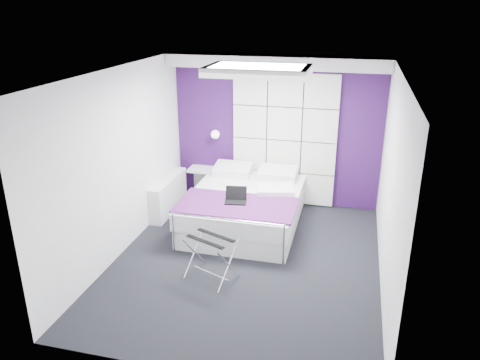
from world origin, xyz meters
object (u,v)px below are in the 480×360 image
Objects in this scene: bed at (245,207)px; nightstand at (202,169)px; radiator at (168,195)px; laptop at (236,198)px; wall_lamp at (216,134)px; luggage_rack at (211,258)px.

bed is 1.42m from nightstand.
bed is at bearing -8.76° from radiator.
radiator is 1.56m from laptop.
laptop is at bearing -25.34° from radiator.
wall_lamp is 0.12× the size of radiator.
bed reaches higher than radiator.
laptop is (1.01, -1.37, 0.10)m from nightstand.
nightstand is (-0.27, -0.04, -0.67)m from wall_lamp.
nightstand is 1.43× the size of laptop.
bed is 3.58× the size of luggage_rack.
wall_lamp reaches higher than luggage_rack.
bed is 4.72× the size of nightstand.
wall_lamp is at bearing 8.39° from nightstand.
radiator is 0.57× the size of bed.
radiator is at bearing 148.46° from luggage_rack.
radiator reaches higher than luggage_rack.
nightstand is 2.74m from luggage_rack.
laptop reaches higher than radiator.
luggage_rack is (0.70, -2.59, -0.93)m from wall_lamp.
luggage_rack is (-0.06, -1.61, -0.02)m from bed.
luggage_rack is (0.97, -2.55, -0.26)m from nightstand.
bed is (1.40, -0.22, 0.01)m from radiator.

